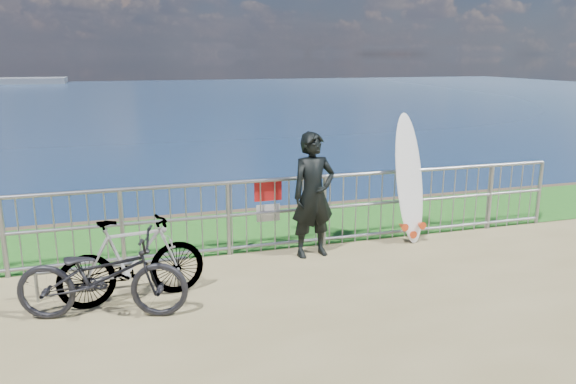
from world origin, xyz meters
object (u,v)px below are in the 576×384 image
object	(u,v)px
surfer	(313,195)
surfboard	(409,183)
bicycle_near	(102,276)
bicycle_far	(132,260)

from	to	relation	value
surfer	surfboard	size ratio (longest dim) A/B	0.90
bicycle_near	surfer	bearing A→B (deg)	-53.73
bicycle_near	bicycle_far	xyz separation A→B (m)	(0.34, 0.35, 0.03)
surfer	surfboard	world-z (taller)	surfboard
surfboard	bicycle_near	bearing A→B (deg)	-162.70
bicycle_near	surfboard	bearing A→B (deg)	-59.15
surfer	bicycle_far	world-z (taller)	surfer
surfer	bicycle_near	world-z (taller)	surfer
surfboard	bicycle_near	world-z (taller)	surfboard
surfer	surfboard	bearing A→B (deg)	0.25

